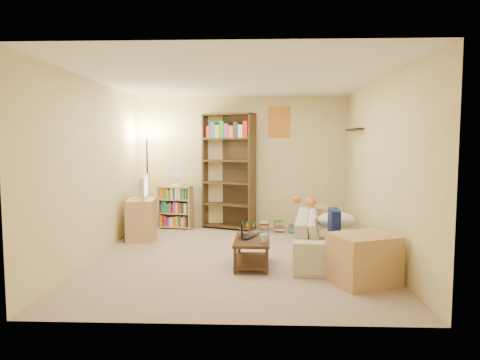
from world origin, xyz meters
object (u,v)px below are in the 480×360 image
at_px(tv_stand, 141,219).
at_px(side_table, 319,223).
at_px(desk_fan, 177,174).
at_px(end_cabinet, 364,259).
at_px(coffee_table, 252,249).
at_px(mug, 264,238).
at_px(tall_bookshelf, 229,168).
at_px(floor_lamp, 147,153).
at_px(laptop, 251,237).
at_px(tabby_cat, 308,201).
at_px(short_bookshelf, 176,207).
at_px(sofa, 325,236).
at_px(television, 141,187).

relative_size(tv_stand, side_table, 1.23).
bearing_deg(desk_fan, end_cabinet, -48.31).
xyz_separation_m(coffee_table, desk_fan, (-1.43, 2.43, 0.81)).
bearing_deg(desk_fan, side_table, -16.29).
distance_m(mug, tall_bookshelf, 2.82).
distance_m(mug, floor_lamp, 3.36).
height_order(floor_lamp, end_cabinet, floor_lamp).
xyz_separation_m(laptop, tall_bookshelf, (-0.45, 2.41, 0.76)).
bearing_deg(tabby_cat, floor_lamp, 162.50).
bearing_deg(mug, laptop, 123.74).
xyz_separation_m(laptop, side_table, (1.14, 1.62, -0.11)).
distance_m(tabby_cat, floor_lamp, 3.07).
height_order(tabby_cat, desk_fan, desk_fan).
bearing_deg(tall_bookshelf, desk_fan, -156.22).
relative_size(laptop, short_bookshelf, 0.51).
xyz_separation_m(sofa, laptop, (-1.05, -0.45, 0.08)).
bearing_deg(tall_bookshelf, floor_lamp, -149.69).
relative_size(tall_bookshelf, short_bookshelf, 2.69).
bearing_deg(tall_bookshelf, television, -125.91).
bearing_deg(short_bookshelf, tall_bookshelf, 10.09).
xyz_separation_m(sofa, mug, (-0.89, -0.69, 0.12)).
xyz_separation_m(tall_bookshelf, end_cabinet, (1.76, -3.11, -0.86)).
height_order(tv_stand, short_bookshelf, short_bookshelf).
xyz_separation_m(laptop, television, (-1.88, 1.49, 0.50)).
bearing_deg(side_table, short_bookshelf, 163.12).
bearing_deg(tabby_cat, desk_fan, 154.87).
distance_m(coffee_table, end_cabinet, 1.45).
height_order(coffee_table, tv_stand, tv_stand).
distance_m(tall_bookshelf, desk_fan, 0.98).
relative_size(tabby_cat, tall_bookshelf, 0.22).
bearing_deg(tall_bookshelf, end_cabinet, -39.19).
xyz_separation_m(short_bookshelf, end_cabinet, (2.78, -3.11, -0.12)).
relative_size(tv_stand, desk_fan, 1.60).
distance_m(tabby_cat, short_bookshelf, 2.64).
bearing_deg(floor_lamp, laptop, -48.28).
xyz_separation_m(coffee_table, television, (-1.89, 1.55, 0.65)).
distance_m(laptop, end_cabinet, 1.49).
relative_size(mug, floor_lamp, 0.06).
bearing_deg(laptop, desk_fan, 53.15).
bearing_deg(laptop, mug, -124.06).
distance_m(desk_fan, end_cabinet, 4.17).
distance_m(tabby_cat, tv_stand, 2.81).
distance_m(tv_stand, end_cabinet, 3.87).
xyz_separation_m(tv_stand, floor_lamp, (-0.06, 0.68, 1.10)).
height_order(coffee_table, laptop, laptop).
height_order(television, tall_bookshelf, tall_bookshelf).
height_order(mug, short_bookshelf, short_bookshelf).
bearing_deg(television, tabby_cat, -102.33).
xyz_separation_m(mug, television, (-2.04, 1.73, 0.46)).
bearing_deg(mug, short_bookshelf, 121.53).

